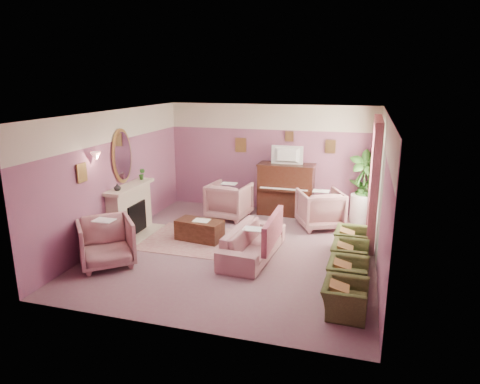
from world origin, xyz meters
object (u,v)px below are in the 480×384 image
(floral_armchair_front, at_px, (106,240))
(olive_chair_d, at_px, (352,237))
(floral_armchair_left, at_px, (229,199))
(olive_chair_c, at_px, (350,252))
(television, at_px, (287,154))
(olive_chair_a, at_px, (345,294))
(sofa, at_px, (253,237))
(floral_armchair_right, at_px, (320,207))
(piano, at_px, (286,190))
(olive_chair_b, at_px, (348,271))
(coffee_table, at_px, (200,230))
(side_table, at_px, (361,209))

(floral_armchair_front, relative_size, olive_chair_d, 1.33)
(floral_armchair_front, bearing_deg, floral_armchair_left, 68.07)
(olive_chair_c, bearing_deg, olive_chair_d, 90.00)
(floral_armchair_left, bearing_deg, television, 26.18)
(television, relative_size, olive_chair_a, 1.06)
(sofa, relative_size, floral_armchair_right, 2.02)
(floral_armchair_left, xyz_separation_m, olive_chair_a, (3.07, -3.90, -0.17))
(television, height_order, sofa, television)
(piano, bearing_deg, olive_chair_b, -65.17)
(coffee_table, relative_size, olive_chair_b, 1.32)
(sofa, distance_m, floral_armchair_front, 2.81)
(olive_chair_b, xyz_separation_m, olive_chair_d, (0.00, 1.64, 0.00))
(coffee_table, xyz_separation_m, olive_chair_c, (3.21, -0.58, 0.10))
(side_table, bearing_deg, sofa, -125.97)
(floral_armchair_left, xyz_separation_m, olive_chair_b, (3.07, -3.08, -0.17))
(coffee_table, relative_size, olive_chair_a, 1.32)
(floral_armchair_right, distance_m, side_table, 1.13)
(piano, xyz_separation_m, floral_armchair_left, (-1.32, -0.70, -0.15))
(side_table, bearing_deg, floral_armchair_front, -139.29)
(olive_chair_a, bearing_deg, floral_armchair_right, 101.55)
(sofa, distance_m, olive_chair_a, 2.52)
(olive_chair_b, bearing_deg, sofa, 155.19)
(floral_armchair_right, xyz_separation_m, floral_armchair_front, (-3.65, -3.29, 0.00))
(television, bearing_deg, floral_armchair_front, -123.65)
(floral_armchair_front, bearing_deg, olive_chair_d, 23.63)
(floral_armchair_front, bearing_deg, sofa, 24.42)
(floral_armchair_front, distance_m, side_table, 6.03)
(floral_armchair_right, distance_m, olive_chair_b, 3.09)
(sofa, height_order, olive_chair_c, sofa)
(sofa, height_order, floral_armchair_front, floral_armchair_front)
(television, xyz_separation_m, floral_armchair_right, (0.97, -0.74, -1.10))
(floral_armchair_right, bearing_deg, floral_armchair_left, 177.71)
(piano, bearing_deg, olive_chair_d, -50.74)
(floral_armchair_left, xyz_separation_m, olive_chair_c, (3.07, -2.26, -0.17))
(sofa, xyz_separation_m, floral_armchair_left, (-1.20, 2.22, 0.09))
(olive_chair_b, distance_m, olive_chair_d, 1.64)
(television, height_order, floral_armchair_front, television)
(coffee_table, relative_size, olive_chair_c, 1.32)
(coffee_table, relative_size, floral_armchair_left, 1.00)
(television, distance_m, olive_chair_c, 3.62)
(sofa, relative_size, olive_chair_c, 2.68)
(television, relative_size, floral_armchair_left, 0.80)
(piano, xyz_separation_m, olive_chair_c, (1.75, -2.96, -0.32))
(olive_chair_a, bearing_deg, floral_armchair_left, 128.20)
(floral_armchair_front, height_order, olive_chair_b, floral_armchair_front)
(sofa, xyz_separation_m, olive_chair_d, (1.87, 0.78, -0.08))
(olive_chair_c, bearing_deg, floral_armchair_right, 109.74)
(sofa, bearing_deg, olive_chair_a, -42.02)
(piano, height_order, floral_armchair_front, piano)
(floral_armchair_front, distance_m, olive_chair_c, 4.57)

